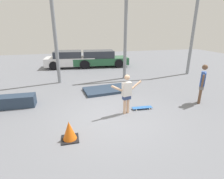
{
  "coord_description": "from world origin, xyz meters",
  "views": [
    {
      "loc": [
        -1.45,
        -5.57,
        3.1
      ],
      "look_at": [
        0.22,
        1.05,
        0.69
      ],
      "focal_mm": 28.0,
      "sensor_mm": 36.0,
      "label": 1
    }
  ],
  "objects_px": {
    "bystander": "(202,82)",
    "parked_car_green": "(100,59)",
    "skateboard": "(142,108)",
    "grind_box": "(6,102)",
    "manual_pad": "(106,90)",
    "parked_car_white": "(70,59)",
    "traffic_cone": "(69,131)",
    "skateboarder": "(127,92)"
  },
  "relations": [
    {
      "from": "skateboard",
      "to": "traffic_cone",
      "type": "distance_m",
      "value": 3.2
    },
    {
      "from": "skateboard",
      "to": "parked_car_white",
      "type": "relative_size",
      "value": 0.2
    },
    {
      "from": "parked_car_white",
      "to": "skateboarder",
      "type": "bearing_deg",
      "value": -73.37
    },
    {
      "from": "grind_box",
      "to": "traffic_cone",
      "type": "bearing_deg",
      "value": -49.39
    },
    {
      "from": "parked_car_white",
      "to": "parked_car_green",
      "type": "height_order",
      "value": "parked_car_white"
    },
    {
      "from": "bystander",
      "to": "traffic_cone",
      "type": "bearing_deg",
      "value": -36.05
    },
    {
      "from": "bystander",
      "to": "parked_car_green",
      "type": "bearing_deg",
      "value": -121.96
    },
    {
      "from": "skateboard",
      "to": "parked_car_green",
      "type": "bearing_deg",
      "value": 93.82
    },
    {
      "from": "traffic_cone",
      "to": "skateboarder",
      "type": "bearing_deg",
      "value": 29.37
    },
    {
      "from": "parked_car_white",
      "to": "bystander",
      "type": "xyz_separation_m",
      "value": [
        5.28,
        -8.9,
        0.3
      ]
    },
    {
      "from": "skateboard",
      "to": "parked_car_green",
      "type": "height_order",
      "value": "parked_car_green"
    },
    {
      "from": "skateboarder",
      "to": "bystander",
      "type": "xyz_separation_m",
      "value": [
        3.4,
        0.15,
        0.1
      ]
    },
    {
      "from": "parked_car_white",
      "to": "traffic_cone",
      "type": "height_order",
      "value": "parked_car_white"
    },
    {
      "from": "skateboarder",
      "to": "parked_car_white",
      "type": "distance_m",
      "value": 9.25
    },
    {
      "from": "skateboard",
      "to": "parked_car_white",
      "type": "xyz_separation_m",
      "value": [
        -2.62,
        8.88,
        0.59
      ]
    },
    {
      "from": "parked_car_white",
      "to": "traffic_cone",
      "type": "xyz_separation_m",
      "value": [
        -0.26,
        -10.26,
        -0.36
      ]
    },
    {
      "from": "grind_box",
      "to": "parked_car_green",
      "type": "xyz_separation_m",
      "value": [
        5.22,
        7.14,
        0.4
      ]
    },
    {
      "from": "manual_pad",
      "to": "parked_car_green",
      "type": "height_order",
      "value": "parked_car_green"
    },
    {
      "from": "skateboard",
      "to": "skateboarder",
      "type": "bearing_deg",
      "value": -163.8
    },
    {
      "from": "skateboarder",
      "to": "parked_car_green",
      "type": "bearing_deg",
      "value": 71.3
    },
    {
      "from": "manual_pad",
      "to": "traffic_cone",
      "type": "distance_m",
      "value": 4.29
    },
    {
      "from": "traffic_cone",
      "to": "bystander",
      "type": "bearing_deg",
      "value": 13.73
    },
    {
      "from": "parked_car_white",
      "to": "bystander",
      "type": "height_order",
      "value": "bystander"
    },
    {
      "from": "parked_car_green",
      "to": "traffic_cone",
      "type": "relative_size",
      "value": 7.88
    },
    {
      "from": "parked_car_green",
      "to": "skateboard",
      "type": "bearing_deg",
      "value": -83.98
    },
    {
      "from": "skateboard",
      "to": "parked_car_white",
      "type": "height_order",
      "value": "parked_car_white"
    },
    {
      "from": "skateboarder",
      "to": "parked_car_green",
      "type": "distance_m",
      "value": 8.83
    },
    {
      "from": "manual_pad",
      "to": "traffic_cone",
      "type": "height_order",
      "value": "traffic_cone"
    },
    {
      "from": "skateboard",
      "to": "grind_box",
      "type": "relative_size",
      "value": 0.38
    },
    {
      "from": "skateboarder",
      "to": "parked_car_green",
      "type": "height_order",
      "value": "skateboarder"
    },
    {
      "from": "parked_car_green",
      "to": "skateboarder",
      "type": "bearing_deg",
      "value": -88.78
    },
    {
      "from": "traffic_cone",
      "to": "skateboard",
      "type": "bearing_deg",
      "value": 25.58
    },
    {
      "from": "bystander",
      "to": "traffic_cone",
      "type": "xyz_separation_m",
      "value": [
        -5.54,
        -1.35,
        -0.66
      ]
    },
    {
      "from": "skateboarder",
      "to": "manual_pad",
      "type": "xyz_separation_m",
      "value": [
        -0.21,
        2.62,
        -0.79
      ]
    },
    {
      "from": "skateboarder",
      "to": "traffic_cone",
      "type": "relative_size",
      "value": 2.58
    },
    {
      "from": "parked_car_white",
      "to": "parked_car_green",
      "type": "xyz_separation_m",
      "value": [
        2.5,
        -0.25,
        -0.0
      ]
    },
    {
      "from": "grind_box",
      "to": "bystander",
      "type": "bearing_deg",
      "value": -10.68
    },
    {
      "from": "grind_box",
      "to": "traffic_cone",
      "type": "relative_size",
      "value": 3.75
    },
    {
      "from": "skateboard",
      "to": "bystander",
      "type": "bearing_deg",
      "value": 2.56
    },
    {
      "from": "manual_pad",
      "to": "parked_car_white",
      "type": "height_order",
      "value": "parked_car_white"
    },
    {
      "from": "manual_pad",
      "to": "skateboarder",
      "type": "bearing_deg",
      "value": -85.36
    },
    {
      "from": "skateboard",
      "to": "grind_box",
      "type": "height_order",
      "value": "grind_box"
    }
  ]
}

